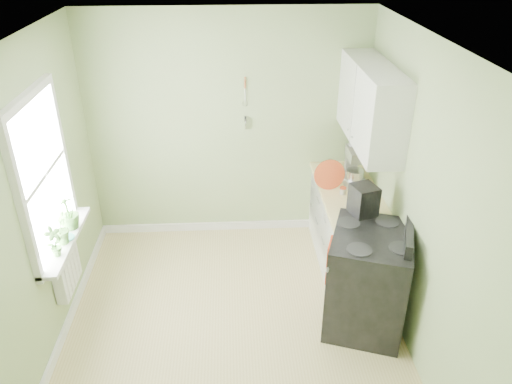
{
  "coord_description": "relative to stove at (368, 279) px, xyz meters",
  "views": [
    {
      "loc": [
        0.02,
        -3.59,
        3.44
      ],
      "look_at": [
        0.25,
        0.55,
        1.19
      ],
      "focal_mm": 35.0,
      "sensor_mm": 36.0,
      "label": 1
    }
  ],
  "objects": [
    {
      "name": "floor",
      "position": [
        -1.28,
        -0.05,
        -0.52
      ],
      "size": [
        3.2,
        3.6,
        0.02
      ],
      "primitive_type": "cube",
      "color": "tan",
      "rests_on": "ground"
    },
    {
      "name": "ceiling",
      "position": [
        -1.28,
        -0.05,
        2.2
      ],
      "size": [
        3.2,
        3.6,
        0.02
      ],
      "primitive_type": "cube",
      "color": "white",
      "rests_on": "wall_back"
    },
    {
      "name": "wall_back",
      "position": [
        -1.28,
        1.76,
        0.84
      ],
      "size": [
        3.2,
        0.02,
        2.7
      ],
      "primitive_type": "cube",
      "color": "#9EB37A",
      "rests_on": "floor"
    },
    {
      "name": "wall_left",
      "position": [
        -2.89,
        -0.05,
        0.84
      ],
      "size": [
        0.02,
        3.6,
        2.7
      ],
      "primitive_type": "cube",
      "color": "#9EB37A",
      "rests_on": "floor"
    },
    {
      "name": "wall_right",
      "position": [
        0.33,
        -0.05,
        0.84
      ],
      "size": [
        0.02,
        3.6,
        2.7
      ],
      "primitive_type": "cube",
      "color": "#9EB37A",
      "rests_on": "floor"
    },
    {
      "name": "base_cabinets",
      "position": [
        0.02,
        0.95,
        -0.07
      ],
      "size": [
        0.6,
        1.6,
        0.87
      ],
      "primitive_type": "cube",
      "color": "white",
      "rests_on": "floor"
    },
    {
      "name": "countertop",
      "position": [
        0.01,
        0.95,
        0.38
      ],
      "size": [
        0.64,
        1.6,
        0.04
      ],
      "primitive_type": "cube",
      "color": "beige",
      "rests_on": "base_cabinets"
    },
    {
      "name": "upper_cabinets",
      "position": [
        0.15,
        1.05,
        1.34
      ],
      "size": [
        0.35,
        1.4,
        0.8
      ],
      "primitive_type": "cube",
      "color": "white",
      "rests_on": "wall_right"
    },
    {
      "name": "window",
      "position": [
        -2.86,
        0.25,
        1.04
      ],
      "size": [
        0.06,
        1.14,
        1.44
      ],
      "color": "white",
      "rests_on": "wall_left"
    },
    {
      "name": "window_sill",
      "position": [
        -2.79,
        0.25,
        0.37
      ],
      "size": [
        0.18,
        1.14,
        0.04
      ],
      "primitive_type": "cube",
      "color": "white",
      "rests_on": "wall_left"
    },
    {
      "name": "radiator",
      "position": [
        -2.82,
        0.2,
        0.04
      ],
      "size": [
        0.12,
        0.5,
        0.35
      ],
      "primitive_type": "cube",
      "color": "white",
      "rests_on": "wall_left"
    },
    {
      "name": "wall_utensils",
      "position": [
        -1.08,
        1.73,
        1.06
      ],
      "size": [
        0.02,
        0.14,
        0.58
      ],
      "color": "beige",
      "rests_on": "wall_back"
    },
    {
      "name": "stove",
      "position": [
        0.0,
        0.0,
        0.0
      ],
      "size": [
        0.95,
        1.0,
        1.13
      ],
      "color": "black",
      "rests_on": "floor"
    },
    {
      "name": "stand_mixer",
      "position": [
        0.08,
        1.2,
        0.59
      ],
      "size": [
        0.22,
        0.37,
        0.44
      ],
      "color": "#B2B2B7",
      "rests_on": "countertop"
    },
    {
      "name": "kettle",
      "position": [
        -0.15,
        1.36,
        0.51
      ],
      "size": [
        0.21,
        0.12,
        0.21
      ],
      "color": "silver",
      "rests_on": "countertop"
    },
    {
      "name": "coffee_maker",
      "position": [
        -0.02,
        0.38,
        0.58
      ],
      "size": [
        0.28,
        0.29,
        0.38
      ],
      "color": "black",
      "rests_on": "countertop"
    },
    {
      "name": "red_tray",
      "position": [
        -0.21,
        1.06,
        0.57
      ],
      "size": [
        0.34,
        0.08,
        0.34
      ],
      "primitive_type": "cylinder",
      "rotation": [
        1.45,
        0.0,
        0.07
      ],
      "color": "#CA4A24",
      "rests_on": "countertop"
    },
    {
      "name": "jar",
      "position": [
        -0.08,
        0.93,
        0.44
      ],
      "size": [
        0.07,
        0.07,
        0.08
      ],
      "color": "beige",
      "rests_on": "countertop"
    },
    {
      "name": "plant_a",
      "position": [
        -2.78,
        -0.02,
        0.54
      ],
      "size": [
        0.18,
        0.18,
        0.29
      ],
      "primitive_type": "imported",
      "rotation": [
        0.0,
        0.0,
        0.84
      ],
      "color": "#3F6E2D",
      "rests_on": "window_sill"
    },
    {
      "name": "plant_b",
      "position": [
        -2.78,
        0.19,
        0.54
      ],
      "size": [
        0.16,
        0.19,
        0.3
      ],
      "primitive_type": "imported",
      "rotation": [
        0.0,
        0.0,
        1.74
      ],
      "color": "#3F6E2D",
      "rests_on": "window_sill"
    },
    {
      "name": "plant_c",
      "position": [
        -2.78,
        0.43,
        0.56
      ],
      "size": [
        0.27,
        0.27,
        0.34
      ],
      "primitive_type": "imported",
      "rotation": [
        0.0,
        0.0,
        3.99
      ],
      "color": "#3F6E2D",
      "rests_on": "window_sill"
    }
  ]
}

